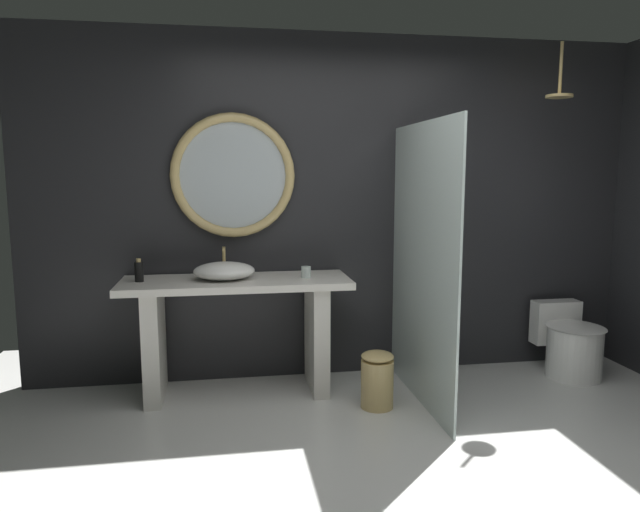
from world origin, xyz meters
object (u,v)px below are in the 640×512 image
object	(u,v)px
soap_dispenser	(139,271)
rain_shower_head	(560,90)
waste_bin	(377,379)
toilet	(570,345)
vessel_sink	(224,271)
tumbler_cup	(306,272)
round_wall_mirror	(233,176)

from	to	relation	value
soap_dispenser	rain_shower_head	bearing A→B (deg)	-1.98
waste_bin	rain_shower_head	bearing A→B (deg)	13.06
rain_shower_head	waste_bin	world-z (taller)	rain_shower_head
rain_shower_head	toilet	size ratio (longest dim) A/B	0.67
vessel_sink	toilet	bearing A→B (deg)	-1.05
tumbler_cup	waste_bin	world-z (taller)	tumbler_cup
rain_shower_head	toilet	distance (m)	1.94
vessel_sink	waste_bin	size ratio (longest dim) A/B	1.10
vessel_sink	round_wall_mirror	bearing A→B (deg)	73.16
round_wall_mirror	waste_bin	xyz separation A→B (m)	(0.92, -0.68, -1.36)
tumbler_cup	waste_bin	distance (m)	0.89
tumbler_cup	toilet	xyz separation A→B (m)	(2.08, -0.03, -0.63)
round_wall_mirror	waste_bin	bearing A→B (deg)	-36.61
tumbler_cup	rain_shower_head	xyz separation A→B (m)	(1.84, -0.07, 1.29)
tumbler_cup	soap_dispenser	xyz separation A→B (m)	(-1.15, 0.03, 0.03)
vessel_sink	soap_dispenser	xyz separation A→B (m)	(-0.58, 0.02, 0.01)
toilet	waste_bin	bearing A→B (deg)	-167.45
rain_shower_head	waste_bin	bearing A→B (deg)	-166.94
vessel_sink	round_wall_mirror	world-z (taller)	round_wall_mirror
round_wall_mirror	toilet	xyz separation A→B (m)	(2.57, -0.32, -1.31)
round_wall_mirror	waste_bin	distance (m)	1.78
soap_dispenser	round_wall_mirror	size ratio (longest dim) A/B	0.18
tumbler_cup	soap_dispenser	distance (m)	1.15
round_wall_mirror	toilet	size ratio (longest dim) A/B	1.55
soap_dispenser	waste_bin	xyz separation A→B (m)	(1.58, -0.43, -0.71)
toilet	soap_dispenser	bearing A→B (deg)	178.87
rain_shower_head	tumbler_cup	bearing A→B (deg)	177.86
toilet	rain_shower_head	bearing A→B (deg)	-170.52
round_wall_mirror	rain_shower_head	distance (m)	2.44
vessel_sink	tumbler_cup	distance (m)	0.58
vessel_sink	rain_shower_head	world-z (taller)	rain_shower_head
tumbler_cup	toilet	size ratio (longest dim) A/B	0.14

